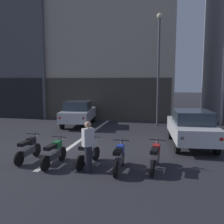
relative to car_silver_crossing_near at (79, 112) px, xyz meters
name	(u,v)px	position (x,y,z in m)	size (l,w,h in m)	color
ground_plane	(70,148)	(1.48, -5.39, -0.89)	(120.00, 120.00, 0.00)	#2B2B30
lane_centre_line	(102,125)	(1.48, 0.61, -0.88)	(0.20, 18.00, 0.01)	silver
building_corner_left	(22,59)	(-8.19, 6.75, 4.27)	(9.33, 9.44, 10.34)	#56565B
car_silver_crossing_near	(79,112)	(0.00, 0.00, 0.00)	(2.31, 4.30, 1.64)	black
car_white_parked_kerbside	(191,127)	(6.80, -3.94, 0.00)	(2.08, 4.23, 1.64)	black
street_lamp	(159,59)	(5.15, 1.08, 3.49)	(0.36, 0.36, 7.25)	#47474C
motorcycle_black_row_leftmost	(29,149)	(0.68, -7.40, -0.43)	(0.55, 1.67, 0.98)	black
motorcycle_green_row_left_mid	(54,153)	(1.84, -7.68, -0.43)	(0.55, 1.67, 0.98)	black
motorcycle_white_row_centre	(89,152)	(3.00, -7.40, -0.43)	(0.55, 1.65, 0.98)	black
motorcycle_blue_row_right_mid	(119,157)	(4.15, -7.74, -0.43)	(0.55, 1.67, 0.98)	black
motorcycle_red_row_rightmost	(155,157)	(5.31, -7.41, -0.43)	(0.55, 1.67, 0.98)	black
person_by_motorcycles	(88,146)	(3.19, -8.04, -0.03)	(0.41, 0.41, 1.67)	#23232D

